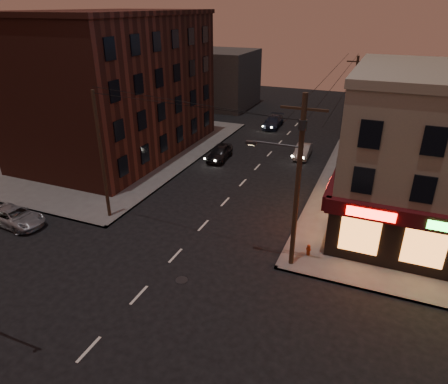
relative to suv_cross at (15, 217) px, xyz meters
The scene contains 14 objects.
ground 12.54m from the suv_cross, 14.20° to the right, with size 120.00×120.00×0.00m, color black.
sidewalk_nw 16.98m from the suv_cross, 110.18° to the left, with size 24.00×28.00×0.15m, color #514F4C.
brick_apartment 17.19m from the suv_cross, 98.41° to the left, with size 12.00×20.00×13.00m, color #4B2018.
bg_building_ne_a 43.72m from the suv_cross, 53.18° to the left, with size 10.00×12.00×7.00m, color #3F3D3A.
bg_building_nw 39.08m from the suv_cross, 91.26° to the left, with size 9.00×10.00×8.00m, color #3F3D3A.
bg_building_ne_b 54.61m from the suv_cross, 63.73° to the left, with size 8.00×8.00×6.00m, color #3F3D3A.
utility_pole_main 19.71m from the suv_cross, ahead, with size 4.20×0.44×10.00m.
utility_pole_far 34.81m from the suv_cross, 56.78° to the left, with size 0.26×0.26×9.00m, color #382619.
utility_pole_west 7.52m from the suv_cross, 32.66° to the left, with size 0.24×0.24×9.00m, color #382619.
suv_cross is the anchor object (origin of this frame).
sedan_near 19.24m from the suv_cross, 65.34° to the left, with size 1.71×4.25×1.45m, color black.
sedan_mid 26.33m from the suv_cross, 53.97° to the left, with size 1.36×3.89×1.28m, color gray.
sedan_far 32.10m from the suv_cross, 72.49° to the left, with size 1.90×4.68×1.36m, color #181F30.
fire_hydrant 20.09m from the suv_cross, 11.39° to the left, with size 0.32×0.32×0.70m.
Camera 1 is at (10.69, -13.81, 14.04)m, focal length 32.00 mm.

